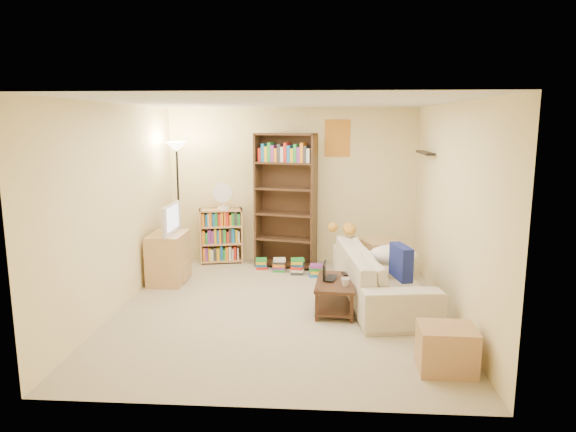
{
  "coord_description": "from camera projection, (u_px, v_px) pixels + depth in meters",
  "views": [
    {
      "loc": [
        0.48,
        -6.02,
        2.28
      ],
      "look_at": [
        0.04,
        0.63,
        1.05
      ],
      "focal_mm": 32.0,
      "sensor_mm": 36.0,
      "label": 1
    }
  ],
  "objects": [
    {
      "name": "end_cabinet",
      "position": [
        446.0,
        349.0,
        4.74
      ],
      "size": [
        0.52,
        0.44,
        0.43
      ],
      "primitive_type": "cube",
      "rotation": [
        0.0,
        0.0,
        -0.03
      ],
      "color": "tan",
      "rests_on": "ground"
    },
    {
      "name": "sofa",
      "position": [
        381.0,
        275.0,
        6.6
      ],
      "size": [
        2.54,
        1.49,
        0.67
      ],
      "primitive_type": "imported",
      "rotation": [
        0.0,
        0.0,
        1.7
      ],
      "color": "beige",
      "rests_on": "ground"
    },
    {
      "name": "side_table",
      "position": [
        380.0,
        260.0,
        7.51
      ],
      "size": [
        0.66,
        0.66,
        0.58
      ],
      "primitive_type": "cube",
      "rotation": [
        0.0,
        0.0,
        0.38
      ],
      "color": "tan",
      "rests_on": "ground"
    },
    {
      "name": "navy_pillow",
      "position": [
        401.0,
        262.0,
        6.07
      ],
      "size": [
        0.23,
        0.46,
        0.4
      ],
      "primitive_type": "cube",
      "rotation": [
        0.0,
        0.0,
        1.8
      ],
      "color": "navy",
      "rests_on": "sofa"
    },
    {
      "name": "book_stacks",
      "position": [
        289.0,
        266.0,
        7.83
      ],
      "size": [
        1.06,
        0.5,
        0.24
      ],
      "color": "red",
      "rests_on": "ground"
    },
    {
      "name": "tall_bookshelf",
      "position": [
        285.0,
        198.0,
        8.0
      ],
      "size": [
        0.99,
        0.52,
        2.11
      ],
      "rotation": [
        0.0,
        0.0,
        -0.23
      ],
      "color": "#3D2917",
      "rests_on": "ground"
    },
    {
      "name": "laptop",
      "position": [
        334.0,
        278.0,
        6.28
      ],
      "size": [
        0.37,
        0.31,
        0.02
      ],
      "primitive_type": "imported",
      "rotation": [
        0.0,
        0.0,
        1.37
      ],
      "color": "black",
      "rests_on": "coffee_table"
    },
    {
      "name": "desk_fan",
      "position": [
        223.0,
        195.0,
        8.19
      ],
      "size": [
        0.32,
        0.18,
        0.44
      ],
      "color": "white",
      "rests_on": "short_bookshelf"
    },
    {
      "name": "tv_remote",
      "position": [
        344.0,
        274.0,
        6.48
      ],
      "size": [
        0.08,
        0.16,
        0.02
      ],
      "primitive_type": "cube",
      "rotation": [
        0.0,
        0.0,
        0.23
      ],
      "color": "black",
      "rests_on": "coffee_table"
    },
    {
      "name": "cream_blanket",
      "position": [
        393.0,
        255.0,
        6.63
      ],
      "size": [
        0.62,
        0.44,
        0.27
      ],
      "primitive_type": "ellipsoid",
      "color": "white",
      "rests_on": "sofa"
    },
    {
      "name": "floor_lamp",
      "position": [
        177.0,
        169.0,
        7.76
      ],
      "size": [
        0.34,
        0.34,
        1.98
      ],
      "color": "black",
      "rests_on": "ground"
    },
    {
      "name": "tabby_cat",
      "position": [
        347.0,
        228.0,
        7.38
      ],
      "size": [
        0.53,
        0.24,
        0.18
      ],
      "color": "orange",
      "rests_on": "sofa"
    },
    {
      "name": "television",
      "position": [
        167.0,
        219.0,
        7.23
      ],
      "size": [
        0.73,
        0.12,
        0.42
      ],
      "primitive_type": "imported",
      "rotation": [
        0.0,
        0.0,
        1.56
      ],
      "color": "black",
      "rests_on": "tv_stand"
    },
    {
      "name": "mug",
      "position": [
        345.0,
        282.0,
        6.01
      ],
      "size": [
        0.17,
        0.17,
        0.1
      ],
      "primitive_type": "imported",
      "rotation": [
        0.0,
        0.0,
        0.34
      ],
      "color": "white",
      "rests_on": "coffee_table"
    },
    {
      "name": "room",
      "position": [
        281.0,
        178.0,
        6.07
      ],
      "size": [
        4.5,
        4.54,
        2.52
      ],
      "color": "tan",
      "rests_on": "ground"
    },
    {
      "name": "short_bookshelf",
      "position": [
        221.0,
        236.0,
        8.36
      ],
      "size": [
        0.73,
        0.42,
        0.89
      ],
      "rotation": [
        0.0,
        0.0,
        0.22
      ],
      "color": "tan",
      "rests_on": "ground"
    },
    {
      "name": "tv_stand",
      "position": [
        168.0,
        258.0,
        7.34
      ],
      "size": [
        0.49,
        0.67,
        0.71
      ],
      "primitive_type": "cube",
      "rotation": [
        0.0,
        0.0,
        -0.01
      ],
      "color": "tan",
      "rests_on": "ground"
    },
    {
      "name": "coffee_table",
      "position": [
        336.0,
        292.0,
        6.25
      ],
      "size": [
        0.53,
        0.88,
        0.38
      ],
      "rotation": [
        0.0,
        0.0,
        -0.07
      ],
      "color": "#422A19",
      "rests_on": "ground"
    },
    {
      "name": "laptop_screen",
      "position": [
        324.0,
        270.0,
        6.28
      ],
      "size": [
        0.03,
        0.28,
        0.19
      ],
      "primitive_type": "cube",
      "rotation": [
        0.0,
        0.0,
        -0.07
      ],
      "color": "white",
      "rests_on": "laptop"
    }
  ]
}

